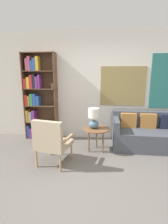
{
  "coord_description": "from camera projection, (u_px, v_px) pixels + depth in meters",
  "views": [
    {
      "loc": [
        0.35,
        -2.4,
        1.7
      ],
      "look_at": [
        -0.08,
        1.11,
        0.9
      ],
      "focal_mm": 28.0,
      "sensor_mm": 36.0,
      "label": 1
    }
  ],
  "objects": [
    {
      "name": "armchair",
      "position": [
        51.0,
        140.0,
        3.16
      ],
      "size": [
        0.66,
        0.69,
        0.9
      ],
      "color": "tan",
      "rests_on": "ground_plane"
    },
    {
      "name": "wall_back",
      "position": [
        93.0,
        87.0,
        4.4
      ],
      "size": [
        6.4,
        0.08,
        2.7
      ],
      "color": "silver",
      "rests_on": "ground_plane"
    },
    {
      "name": "bookshelf",
      "position": [
        37.0,
        96.0,
        4.45
      ],
      "size": [
        0.82,
        0.3,
        2.18
      ],
      "color": "brown",
      "rests_on": "ground_plane"
    },
    {
      "name": "side_table",
      "position": [
        96.0,
        130.0,
        3.79
      ],
      "size": [
        0.58,
        0.58,
        0.52
      ],
      "color": "brown",
      "rests_on": "ground_plane"
    },
    {
      "name": "table_lamp",
      "position": [
        94.0,
        118.0,
        3.74
      ],
      "size": [
        0.24,
        0.24,
        0.44
      ],
      "color": "slate",
      "rests_on": "side_table"
    },
    {
      "name": "ground_plane",
      "position": [
        80.0,
        183.0,
        2.75
      ],
      "size": [
        14.0,
        14.0,
        0.0
      ],
      "primitive_type": "plane",
      "color": "#66605B"
    },
    {
      "name": "couch",
      "position": [
        148.0,
        134.0,
        4.05
      ],
      "size": [
        1.62,
        0.84,
        0.79
      ],
      "color": "#474C56",
      "rests_on": "ground_plane"
    }
  ]
}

